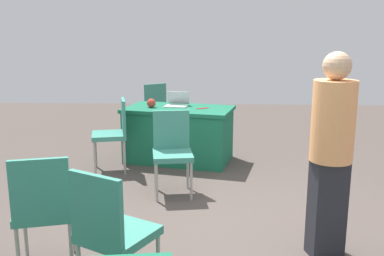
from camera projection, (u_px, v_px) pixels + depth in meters
name	position (u px, v px, depth m)	size (l,w,h in m)	color
ground_plane	(209.00, 224.00, 4.25)	(14.40, 14.40, 0.00)	#4C423D
table_foreground	(179.00, 134.00, 6.26)	(1.65, 1.16, 0.78)	#196647
chair_near_front	(152.00, 106.00, 7.80)	(0.61, 0.61, 0.94)	#9E9993
chair_tucked_left	(172.00, 147.00, 4.96)	(0.50, 0.50, 0.95)	#9E9993
chair_tucked_right	(44.00, 206.00, 3.30)	(0.54, 0.54, 0.95)	#9E9993
chair_by_pillar	(114.00, 130.00, 5.77)	(0.53, 0.53, 0.97)	#9E9993
chair_back_row	(111.00, 228.00, 2.87)	(0.60, 0.60, 0.97)	#9E9993
person_presenter	(331.00, 146.00, 3.47)	(0.41, 0.41, 1.69)	#26262D
laptop_silver	(177.00, 104.00, 6.28)	(0.36, 0.34, 0.21)	silver
yarn_ball	(151.00, 103.00, 6.18)	(0.13, 0.13, 0.13)	#B2382D
scissors_red	(203.00, 108.00, 6.10)	(0.18, 0.04, 0.01)	red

